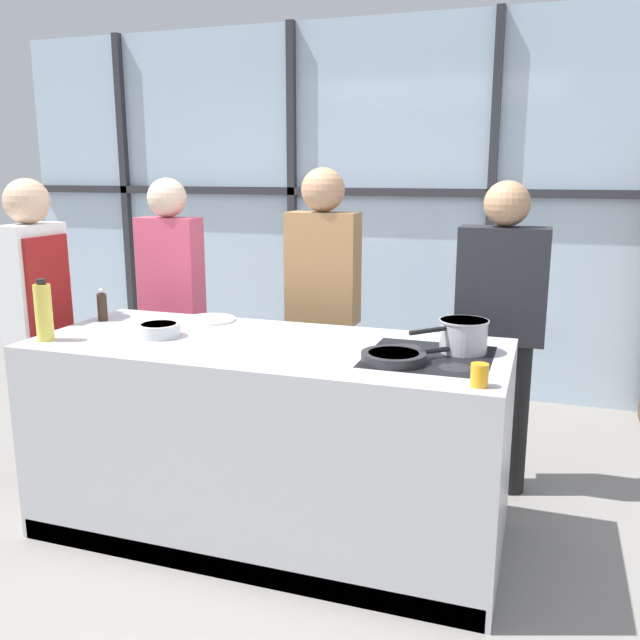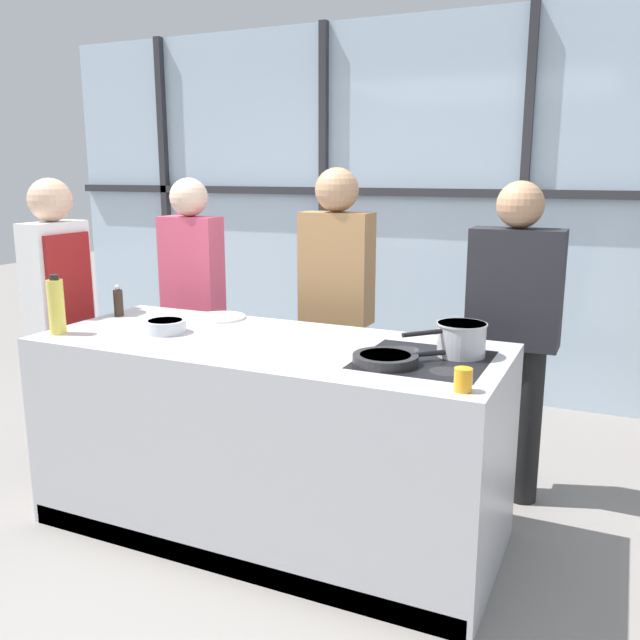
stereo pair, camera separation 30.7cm
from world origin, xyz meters
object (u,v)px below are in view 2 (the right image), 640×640
white_plate (220,317)px  oil_bottle (56,306)px  mixing_bowl (165,326)px  saucepan (461,338)px  juice_glass_near (463,380)px  pepper_grinder (118,302)px  chef (60,306)px  spectator_center_right (513,326)px  frying_pan (387,358)px  spectator_far_left (193,291)px  spectator_center_left (336,298)px

white_plate → oil_bottle: 0.81m
white_plate → mixing_bowl: mixing_bowl is taller
saucepan → mixing_bowl: bearing=-172.6°
juice_glass_near → pepper_grinder: bearing=165.9°
chef → pepper_grinder: 0.38m
spectator_center_right → mixing_bowl: (-1.50, -0.86, 0.04)m
juice_glass_near → white_plate: bearing=155.2°
frying_pan → saucepan: saucepan is taller
white_plate → pepper_grinder: 0.56m
spectator_far_left → frying_pan: (1.59, -0.93, -0.01)m
white_plate → oil_bottle: bearing=-130.2°
mixing_bowl → juice_glass_near: size_ratio=2.35×
chef → spectator_center_left: size_ratio=0.97×
frying_pan → mixing_bowl: mixing_bowl is taller
spectator_center_left → saucepan: 1.10m
frying_pan → juice_glass_near: bearing=-31.8°
spectator_far_left → spectator_center_left: size_ratio=0.97×
frying_pan → saucepan: 0.35m
mixing_bowl → chef: bearing=169.1°
white_plate → oil_bottle: size_ratio=0.94×
saucepan → white_plate: size_ratio=1.20×
spectator_far_left → saucepan: (1.84, -0.68, 0.04)m
pepper_grinder → juice_glass_near: 2.03m
spectator_center_left → oil_bottle: (-0.98, -1.09, 0.07)m
spectator_center_left → saucepan: bearing=141.7°
saucepan → oil_bottle: 1.89m
spectator_center_left → frying_pan: spectator_center_left is taller
spectator_center_left → frying_pan: 1.12m
pepper_grinder → white_plate: bearing=18.1°
spectator_center_left → juice_glass_near: bearing=130.5°
white_plate → mixing_bowl: bearing=-99.1°
spectator_center_left → spectator_center_right: 0.97m
chef → pepper_grinder: chef is taller
saucepan → oil_bottle: (-1.84, -0.41, 0.06)m
saucepan → spectator_center_right: bearing=81.0°
spectator_center_right → white_plate: 1.51m
pepper_grinder → chef: bearing=-172.4°
white_plate → oil_bottle: oil_bottle is taller
white_plate → pepper_grinder: size_ratio=1.57×
chef → oil_bottle: size_ratio=5.82×
juice_glass_near → spectator_center_right: bearing=90.4°
spectator_center_left → pepper_grinder: size_ratio=10.07×
mixing_bowl → juice_glass_near: 1.53m
frying_pan → spectator_center_right: bearing=69.2°
spectator_center_left → juice_glass_near: 1.51m
mixing_bowl → oil_bottle: bearing=-153.3°
white_plate → pepper_grinder: (-0.53, -0.17, 0.07)m
spectator_center_right → white_plate: (-1.43, -0.48, 0.01)m
frying_pan → juice_glass_near: (0.36, -0.22, 0.02)m
spectator_far_left → spectator_center_right: (1.94, -0.00, -0.03)m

